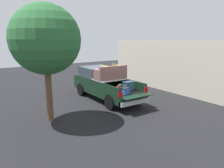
# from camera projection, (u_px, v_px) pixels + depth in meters

# --- Properties ---
(ground_plane) EXTENTS (40.00, 40.00, 0.00)m
(ground_plane) POSITION_uv_depth(u_px,v_px,m) (107.00, 99.00, 13.15)
(ground_plane) COLOR black
(pickup_truck) EXTENTS (6.05, 2.06, 2.23)m
(pickup_truck) POSITION_uv_depth(u_px,v_px,m) (103.00, 83.00, 13.25)
(pickup_truck) COLOR black
(pickup_truck) RESTS_ON ground_plane
(building_facade) EXTENTS (10.28, 0.36, 3.65)m
(building_facade) POSITION_uv_depth(u_px,v_px,m) (160.00, 65.00, 15.61)
(building_facade) COLOR beige
(building_facade) RESTS_ON ground_plane
(tree_background) EXTENTS (3.07, 3.07, 5.27)m
(tree_background) POSITION_uv_depth(u_px,v_px,m) (46.00, 40.00, 8.96)
(tree_background) COLOR brown
(tree_background) RESTS_ON ground_plane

